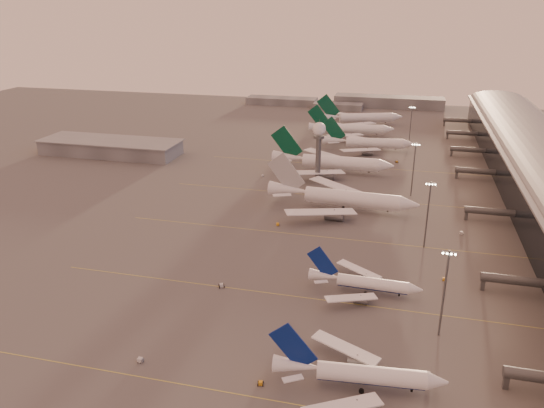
# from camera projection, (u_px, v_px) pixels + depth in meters

# --- Properties ---
(ground) EXTENTS (700.00, 700.00, 0.00)m
(ground) POSITION_uv_depth(u_px,v_px,m) (232.00, 306.00, 154.75)
(ground) COLOR #555353
(ground) RESTS_ON ground
(taxiway_markings) EXTENTS (180.00, 185.25, 0.02)m
(taxiway_markings) POSITION_uv_depth(u_px,v_px,m) (355.00, 239.00, 198.59)
(taxiway_markings) COLOR gold
(taxiway_markings) RESTS_ON ground
(hangar) EXTENTS (82.00, 27.00, 8.50)m
(hangar) POSITION_uv_depth(u_px,v_px,m) (111.00, 147.00, 307.43)
(hangar) COLOR slate
(hangar) RESTS_ON ground
(radar_tower) EXTENTS (6.40, 6.40, 31.10)m
(radar_tower) POSITION_uv_depth(u_px,v_px,m) (319.00, 140.00, 254.77)
(radar_tower) COLOR #4E5155
(radar_tower) RESTS_ON ground
(mast_a) EXTENTS (3.60, 0.56, 25.00)m
(mast_a) POSITION_uv_depth(u_px,v_px,m) (444.00, 290.00, 136.57)
(mast_a) COLOR #4E5155
(mast_a) RESTS_ON ground
(mast_b) EXTENTS (3.60, 0.56, 25.00)m
(mast_b) POSITION_uv_depth(u_px,v_px,m) (428.00, 212.00, 187.06)
(mast_b) COLOR #4E5155
(mast_b) RESTS_ON ground
(mast_c) EXTENTS (3.60, 0.56, 25.00)m
(mast_c) POSITION_uv_depth(u_px,v_px,m) (414.00, 167.00, 238.00)
(mast_c) COLOR #4E5155
(mast_c) RESTS_ON ground
(mast_d) EXTENTS (3.60, 0.56, 25.00)m
(mast_d) POSITION_uv_depth(u_px,v_px,m) (411.00, 125.00, 319.95)
(mast_d) COLOR #4E5155
(mast_d) RESTS_ON ground
(distant_horizon) EXTENTS (165.00, 37.50, 9.00)m
(distant_horizon) POSITION_uv_depth(u_px,v_px,m) (355.00, 102.00, 447.16)
(distant_horizon) COLOR slate
(distant_horizon) RESTS_ON ground
(narrowbody_near) EXTENTS (40.60, 32.29, 15.86)m
(narrowbody_near) POSITION_uv_depth(u_px,v_px,m) (358.00, 376.00, 120.94)
(narrowbody_near) COLOR white
(narrowbody_near) RESTS_ON ground
(narrowbody_mid) EXTENTS (35.28, 28.16, 13.78)m
(narrowbody_mid) POSITION_uv_depth(u_px,v_px,m) (364.00, 284.00, 161.11)
(narrowbody_mid) COLOR white
(narrowbody_mid) RESTS_ON ground
(widebody_white) EXTENTS (65.53, 52.36, 23.04)m
(widebody_white) POSITION_uv_depth(u_px,v_px,m) (342.00, 201.00, 225.27)
(widebody_white) COLOR white
(widebody_white) RESTS_ON ground
(greentail_a) EXTENTS (64.32, 51.96, 23.37)m
(greentail_a) POSITION_uv_depth(u_px,v_px,m) (332.00, 165.00, 274.57)
(greentail_a) COLOR white
(greentail_a) RESTS_ON ground
(greentail_b) EXTENTS (54.93, 44.17, 19.97)m
(greentail_b) POSITION_uv_depth(u_px,v_px,m) (368.00, 145.00, 315.44)
(greentail_b) COLOR white
(greentail_b) RESTS_ON ground
(greentail_c) EXTENTS (56.47, 45.25, 20.64)m
(greentail_c) POSITION_uv_depth(u_px,v_px,m) (351.00, 131.00, 349.26)
(greentail_c) COLOR white
(greentail_c) RESTS_ON ground
(greentail_d) EXTENTS (60.22, 47.83, 22.73)m
(greentail_d) POSITION_uv_depth(u_px,v_px,m) (360.00, 120.00, 380.08)
(greentail_d) COLOR white
(greentail_d) RESTS_ON ground
(gsv_truck_a) EXTENTS (6.12, 2.41, 2.46)m
(gsv_truck_a) POSITION_uv_depth(u_px,v_px,m) (142.00, 358.00, 130.22)
(gsv_truck_a) COLOR silver
(gsv_truck_a) RESTS_ON ground
(gsv_tug_near) EXTENTS (2.41, 3.41, 0.89)m
(gsv_tug_near) POSITION_uv_depth(u_px,v_px,m) (261.00, 383.00, 122.86)
(gsv_tug_near) COLOR orange
(gsv_tug_near) RESTS_ON ground
(gsv_catering_a) EXTENTS (5.02, 2.93, 3.87)m
(gsv_catering_a) POSITION_uv_depth(u_px,v_px,m) (430.00, 369.00, 125.33)
(gsv_catering_a) COLOR silver
(gsv_catering_a) RESTS_ON ground
(gsv_tug_mid) EXTENTS (3.83, 4.52, 1.11)m
(gsv_tug_mid) POSITION_uv_depth(u_px,v_px,m) (222.00, 286.00, 164.86)
(gsv_tug_mid) COLOR silver
(gsv_tug_mid) RESTS_ON ground
(gsv_truck_b) EXTENTS (5.47, 2.44, 2.14)m
(gsv_truck_b) POSITION_uv_depth(u_px,v_px,m) (446.00, 278.00, 168.40)
(gsv_truck_b) COLOR orange
(gsv_truck_b) RESTS_ON ground
(gsv_truck_c) EXTENTS (5.97, 3.79, 2.27)m
(gsv_truck_c) POSITION_uv_depth(u_px,v_px,m) (279.00, 223.00, 210.06)
(gsv_truck_c) COLOR orange
(gsv_truck_c) RESTS_ON ground
(gsv_catering_b) EXTENTS (5.44, 3.01, 4.25)m
(gsv_catering_b) POSITION_uv_depth(u_px,v_px,m) (462.00, 229.00, 201.76)
(gsv_catering_b) COLOR silver
(gsv_catering_b) RESTS_ON ground
(gsv_tug_far) EXTENTS (2.90, 3.67, 0.92)m
(gsv_tug_far) POSITION_uv_depth(u_px,v_px,m) (342.00, 197.00, 239.37)
(gsv_tug_far) COLOR slate
(gsv_tug_far) RESTS_ON ground
(gsv_truck_d) EXTENTS (1.89, 4.72, 1.89)m
(gsv_truck_d) POSITION_uv_depth(u_px,v_px,m) (263.00, 174.00, 269.49)
(gsv_truck_d) COLOR silver
(gsv_truck_d) RESTS_ON ground
(gsv_tug_hangar) EXTENTS (3.66, 3.19, 0.90)m
(gsv_tug_hangar) POSITION_uv_depth(u_px,v_px,m) (397.00, 162.00, 292.52)
(gsv_tug_hangar) COLOR orange
(gsv_tug_hangar) RESTS_ON ground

